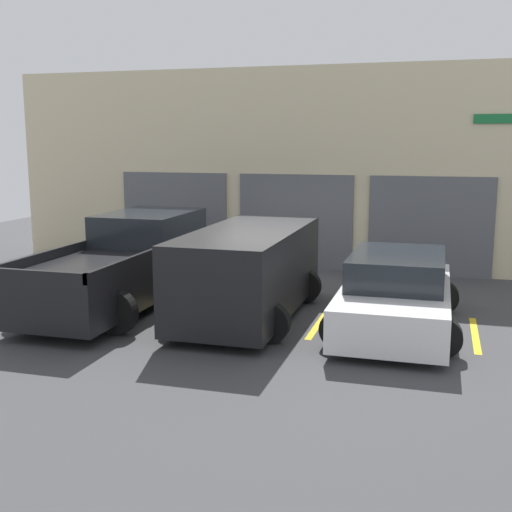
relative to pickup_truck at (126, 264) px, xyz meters
The scene contains 9 objects.
ground_plane 3.28m from the pickup_truck, 30.47° to the left, with size 28.00×28.00×0.00m, color #3D3D3F.
shophouse_building 5.86m from the pickup_truck, 60.87° to the left, with size 16.42×0.68×5.18m.
pickup_truck is the anchor object (origin of this frame).
sedan_white 5.48m from the pickup_truck, ahead, with size 2.24×4.36×1.35m.
sedan_side 2.76m from the pickup_truck, ahead, with size 2.26×4.54×1.69m.
parking_stripe_far_left 1.63m from the pickup_truck, 166.67° to the right, with size 0.12×2.20×0.01m, color gold.
parking_stripe_left 1.63m from the pickup_truck, 13.33° to the right, with size 0.12×2.20×0.01m, color gold.
parking_stripe_centre 4.20m from the pickup_truck, ahead, with size 0.12×2.20×0.01m, color gold.
parking_stripe_right 6.90m from the pickup_truck, ahead, with size 0.12×2.20×0.01m, color gold.
Camera 1 is at (3.41, -13.27, 3.32)m, focal length 45.00 mm.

